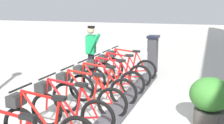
{
  "coord_description": "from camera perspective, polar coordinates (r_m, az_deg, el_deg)",
  "views": [
    {
      "loc": [
        -1.74,
        5.19,
        2.27
      ],
      "look_at": [
        0.5,
        -1.12,
        0.9
      ],
      "focal_mm": 44.46,
      "sensor_mm": 36.0,
      "label": 1
    }
  ],
  "objects": [
    {
      "name": "ground_plane",
      "position": [
        5.93,
        0.94,
        -10.96
      ],
      "size": [
        60.0,
        60.0,
        0.0
      ],
      "primitive_type": "plane",
      "color": "beige"
    },
    {
      "name": "dock_rail_base",
      "position": [
        5.91,
        0.94,
        -10.51
      ],
      "size": [
        0.44,
        6.9,
        0.1
      ],
      "primitive_type": "cube",
      "color": "#47474C",
      "rests_on": "ground"
    },
    {
      "name": "payment_kiosk",
      "position": [
        9.51,
        8.39,
        1.72
      ],
      "size": [
        0.36,
        0.52,
        1.28
      ],
      "color": "#38383D",
      "rests_on": "ground"
    },
    {
      "name": "bike_docked_0",
      "position": [
        8.58,
        3.07,
        -0.85
      ],
      "size": [
        1.72,
        0.54,
        1.02
      ],
      "color": "black",
      "rests_on": "ground"
    },
    {
      "name": "bike_docked_1",
      "position": [
        7.87,
        1.49,
        -1.98
      ],
      "size": [
        1.72,
        0.54,
        1.02
      ],
      "color": "black",
      "rests_on": "ground"
    },
    {
      "name": "bike_docked_2",
      "position": [
        7.18,
        -0.41,
        -3.32
      ],
      "size": [
        1.72,
        0.54,
        1.02
      ],
      "color": "black",
      "rests_on": "ground"
    },
    {
      "name": "bike_docked_3",
      "position": [
        6.49,
        -2.71,
        -4.95
      ],
      "size": [
        1.72,
        0.54,
        1.02
      ],
      "color": "black",
      "rests_on": "ground"
    },
    {
      "name": "bike_docked_4",
      "position": [
        5.83,
        -5.56,
        -6.94
      ],
      "size": [
        1.72,
        0.54,
        1.02
      ],
      "color": "black",
      "rests_on": "ground"
    },
    {
      "name": "bike_docked_5",
      "position": [
        5.19,
        -9.17,
        -9.4
      ],
      "size": [
        1.72,
        0.54,
        1.02
      ],
      "color": "black",
      "rests_on": "ground"
    },
    {
      "name": "worker_near_rack",
      "position": [
        8.57,
        -4.29,
        2.38
      ],
      "size": [
        0.51,
        0.68,
        1.66
      ],
      "color": "white",
      "rests_on": "ground"
    },
    {
      "name": "planter_bush",
      "position": [
        5.53,
        19.47,
        -7.35
      ],
      "size": [
        0.76,
        0.76,
        0.97
      ],
      "color": "#59544C",
      "rests_on": "ground"
    }
  ]
}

